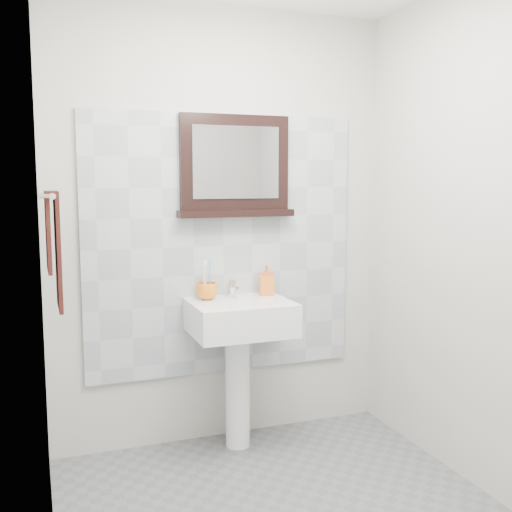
{
  "coord_description": "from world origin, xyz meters",
  "views": [
    {
      "loc": [
        -1.03,
        -2.21,
        1.52
      ],
      "look_at": [
        0.0,
        0.55,
        1.15
      ],
      "focal_mm": 42.0,
      "sensor_mm": 36.0,
      "label": 1
    }
  ],
  "objects_px": {
    "pedestal_sink": "(240,333)",
    "hand_towel": "(54,241)",
    "soap_dispenser": "(266,280)",
    "framed_mirror": "(235,169)",
    "toothbrush_cup": "(207,291)"
  },
  "relations": [
    {
      "from": "soap_dispenser",
      "to": "hand_towel",
      "type": "xyz_separation_m",
      "value": [
        -1.18,
        -0.3,
        0.3
      ]
    },
    {
      "from": "pedestal_sink",
      "to": "hand_towel",
      "type": "distance_m",
      "value": 1.14
    },
    {
      "from": "toothbrush_cup",
      "to": "soap_dispenser",
      "type": "relative_size",
      "value": 0.69
    },
    {
      "from": "toothbrush_cup",
      "to": "hand_towel",
      "type": "xyz_separation_m",
      "value": [
        -0.81,
        -0.28,
        0.34
      ]
    },
    {
      "from": "hand_towel",
      "to": "toothbrush_cup",
      "type": "bearing_deg",
      "value": 18.95
    },
    {
      "from": "framed_mirror",
      "to": "hand_towel",
      "type": "relative_size",
      "value": 1.24
    },
    {
      "from": "pedestal_sink",
      "to": "framed_mirror",
      "type": "relative_size",
      "value": 1.41
    },
    {
      "from": "toothbrush_cup",
      "to": "framed_mirror",
      "type": "height_order",
      "value": "framed_mirror"
    },
    {
      "from": "toothbrush_cup",
      "to": "hand_towel",
      "type": "distance_m",
      "value": 0.92
    },
    {
      "from": "pedestal_sink",
      "to": "framed_mirror",
      "type": "distance_m",
      "value": 0.93
    },
    {
      "from": "soap_dispenser",
      "to": "hand_towel",
      "type": "height_order",
      "value": "hand_towel"
    },
    {
      "from": "hand_towel",
      "to": "pedestal_sink",
      "type": "bearing_deg",
      "value": 10.27
    },
    {
      "from": "pedestal_sink",
      "to": "toothbrush_cup",
      "type": "xyz_separation_m",
      "value": [
        -0.16,
        0.1,
        0.23
      ]
    },
    {
      "from": "framed_mirror",
      "to": "hand_towel",
      "type": "distance_m",
      "value": 1.13
    },
    {
      "from": "soap_dispenser",
      "to": "framed_mirror",
      "type": "height_order",
      "value": "framed_mirror"
    }
  ]
}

